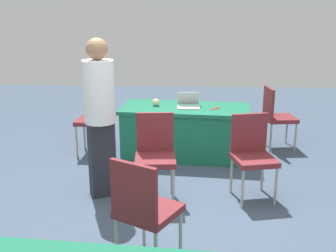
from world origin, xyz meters
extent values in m
plane|color=#3D4C60|center=(0.00, 0.00, 0.00)|extent=(14.40, 14.40, 0.00)
cube|color=#196647|center=(-0.29, -1.65, 0.70)|extent=(1.89, 1.03, 0.05)
cube|color=#196647|center=(-0.29, -1.65, 0.34)|extent=(1.81, 0.98, 0.68)
cylinder|color=#9E9993|center=(-1.29, -0.11, 0.22)|extent=(0.03, 0.03, 0.44)
cylinder|color=#9E9993|center=(-0.92, -0.03, 0.22)|extent=(0.03, 0.03, 0.44)
cylinder|color=#9E9993|center=(-1.21, -0.48, 0.22)|extent=(0.03, 0.03, 0.44)
cylinder|color=#9E9993|center=(-0.84, -0.40, 0.22)|extent=(0.03, 0.03, 0.44)
cube|color=maroon|center=(-1.06, -0.26, 0.47)|extent=(0.52, 0.52, 0.06)
cube|color=maroon|center=(-1.02, -0.45, 0.72)|extent=(0.42, 0.13, 0.45)
cylinder|color=#9E9993|center=(-0.18, 0.04, 0.23)|extent=(0.03, 0.03, 0.46)
cylinder|color=#9E9993|center=(0.20, 0.07, 0.23)|extent=(0.03, 0.03, 0.46)
cylinder|color=#9E9993|center=(-0.15, -0.34, 0.23)|extent=(0.03, 0.03, 0.46)
cylinder|color=#9E9993|center=(0.23, -0.31, 0.23)|extent=(0.03, 0.03, 0.46)
cube|color=maroon|center=(0.03, -0.14, 0.49)|extent=(0.47, 0.47, 0.06)
cube|color=maroon|center=(0.04, -0.34, 0.75)|extent=(0.42, 0.07, 0.45)
cylinder|color=#9E9993|center=(1.28, -1.49, 0.23)|extent=(0.03, 0.03, 0.47)
cylinder|color=#9E9993|center=(1.26, -1.87, 0.23)|extent=(0.03, 0.03, 0.47)
cylinder|color=#9E9993|center=(0.90, -1.47, 0.23)|extent=(0.03, 0.03, 0.47)
cylinder|color=#9E9993|center=(0.88, -1.85, 0.23)|extent=(0.03, 0.03, 0.47)
cube|color=maroon|center=(1.08, -1.67, 0.50)|extent=(0.46, 0.46, 0.06)
cube|color=maroon|center=(0.88, -1.66, 0.75)|extent=(0.06, 0.42, 0.45)
cylinder|color=#9E9993|center=(-1.91, -2.29, 0.22)|extent=(0.03, 0.03, 0.43)
cylinder|color=#9E9993|center=(-1.95, -1.91, 0.22)|extent=(0.03, 0.03, 0.43)
cylinder|color=#9E9993|center=(-1.53, -2.25, 0.22)|extent=(0.03, 0.03, 0.43)
cylinder|color=#9E9993|center=(-1.58, -1.87, 0.22)|extent=(0.03, 0.03, 0.43)
cube|color=maroon|center=(-1.74, -2.08, 0.46)|extent=(0.49, 0.49, 0.06)
cube|color=maroon|center=(-1.54, -2.06, 0.72)|extent=(0.09, 0.42, 0.45)
cylinder|color=#9E9993|center=(0.06, 0.78, 0.23)|extent=(0.03, 0.03, 0.47)
cylinder|color=#9E9993|center=(-0.27, 0.97, 0.23)|extent=(0.03, 0.03, 0.47)
cylinder|color=#9E9993|center=(0.25, 1.11, 0.23)|extent=(0.03, 0.03, 0.47)
cube|color=maroon|center=(-0.01, 1.04, 0.50)|extent=(0.60, 0.60, 0.06)
cube|color=maroon|center=(0.09, 1.22, 0.75)|extent=(0.38, 0.24, 0.45)
cube|color=#26262D|center=(0.65, -0.28, 0.43)|extent=(0.33, 0.29, 0.87)
cylinder|color=white|center=(0.65, -0.28, 1.21)|extent=(0.46, 0.46, 0.69)
sphere|color=#936B4C|center=(0.65, -0.28, 1.67)|extent=(0.24, 0.24, 0.24)
cube|color=silver|center=(-0.33, -1.59, 0.74)|extent=(0.33, 0.23, 0.02)
cube|color=#B7B7BC|center=(-0.33, -1.74, 0.84)|extent=(0.32, 0.08, 0.19)
sphere|color=beige|center=(0.14, -1.71, 0.78)|extent=(0.10, 0.10, 0.10)
cube|color=red|center=(-0.70, -1.55, 0.73)|extent=(0.14, 0.16, 0.01)
camera|label=1|loc=(-0.31, 4.01, 2.07)|focal=43.45mm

